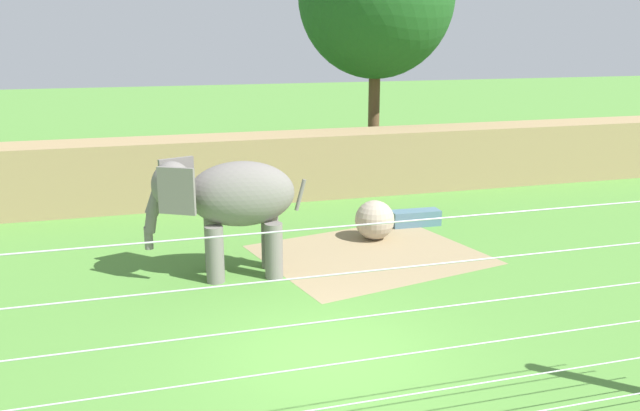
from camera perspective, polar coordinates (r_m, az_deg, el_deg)
ground_plane at (r=11.59m, az=0.91°, el=-12.77°), size 120.00×120.00×0.00m
dirt_patch at (r=16.49m, az=4.34°, el=-4.23°), size 5.87×5.27×0.01m
embankment_wall at (r=21.65m, az=-7.80°, el=3.15°), size 36.00×1.80×2.10m
elephant at (r=14.71m, az=-7.83°, el=0.50°), size 3.60×1.58×2.67m
enrichment_ball at (r=17.58m, az=4.73°, el=-1.25°), size 1.05×1.05×1.05m
cable_fence at (r=8.00m, az=8.18°, el=-12.19°), size 11.37×0.25×3.47m
feed_trough at (r=19.02m, az=8.22°, el=-1.07°), size 1.42×0.55×0.44m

